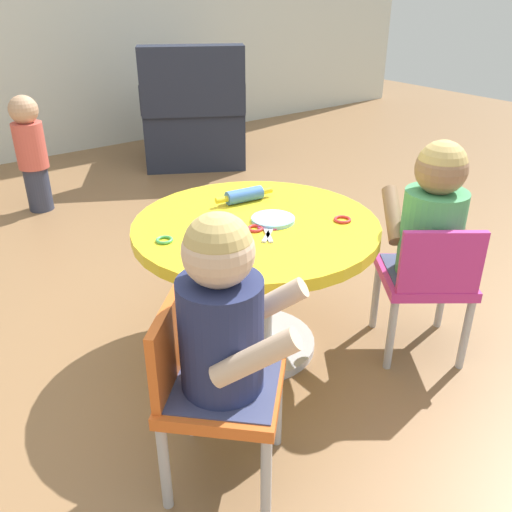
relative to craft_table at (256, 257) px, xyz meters
name	(u,v)px	position (x,y,z in m)	size (l,w,h in m)	color
ground_plane	(256,346)	(0.00, 0.00, -0.38)	(10.00, 10.00, 0.00)	olive
craft_table	(256,257)	(0.00, 0.00, 0.00)	(0.84, 0.84, 0.51)	silver
child_chair_left	(210,386)	(-0.45, -0.40, -0.07)	(0.42, 0.42, 0.54)	#B7B7BC
seated_child_left	(223,313)	(-0.42, -0.43, 0.15)	(0.43, 0.43, 0.51)	#3F4772
child_chair_right	(427,280)	(0.46, -0.38, -0.07)	(0.42, 0.42, 0.54)	#B7B7BC
seated_child_right	(433,215)	(0.49, -0.35, 0.15)	(0.42, 0.44, 0.51)	#3F4772
armchair_dark	(194,120)	(1.03, 2.15, -0.07)	(0.96, 0.97, 0.85)	#232838
toddler_standing	(31,151)	(-0.22, 1.87, -0.02)	(0.17, 0.17, 0.67)	#33384C
rolling_pin	(244,195)	(0.08, 0.18, 0.16)	(0.23, 0.07, 0.05)	#3F72CC
craft_scissors	(268,231)	(-0.01, -0.08, 0.13)	(0.13, 0.14, 0.01)	silver
playdough_blob_0	(273,220)	(0.05, -0.03, 0.14)	(0.15, 0.15, 0.01)	#8CCCF2
playdough_blob_1	(230,257)	(-0.22, -0.17, 0.14)	(0.13, 0.13, 0.02)	#CC99E5
cookie_cutter_0	(164,240)	(-0.32, 0.05, 0.14)	(0.06, 0.06, 0.01)	#4CB259
cookie_cutter_1	(255,228)	(-0.04, -0.05, 0.14)	(0.05, 0.05, 0.01)	red
cookie_cutter_2	(342,219)	(0.24, -0.16, 0.14)	(0.06, 0.06, 0.01)	red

